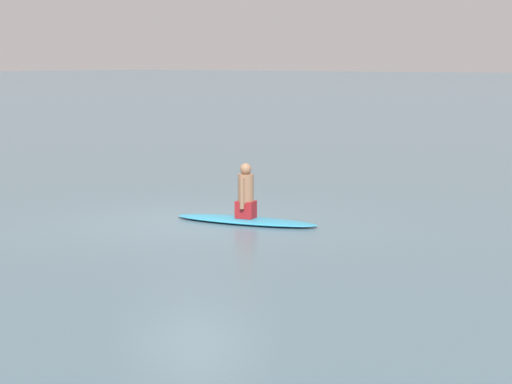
% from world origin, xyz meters
% --- Properties ---
extents(ground_plane, '(400.00, 400.00, 0.00)m').
position_xyz_m(ground_plane, '(0.00, 0.00, 0.00)').
color(ground_plane, slate).
extents(surfboard, '(2.93, 1.43, 0.10)m').
position_xyz_m(surfboard, '(0.70, 0.66, 0.05)').
color(surfboard, '#339EC6').
rests_on(surfboard, ground).
extents(person_paddler, '(0.40, 0.46, 1.04)m').
position_xyz_m(person_paddler, '(0.70, 0.66, 0.57)').
color(person_paddler, '#A51E23').
rests_on(person_paddler, surfboard).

